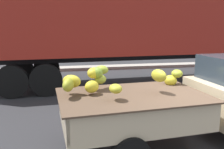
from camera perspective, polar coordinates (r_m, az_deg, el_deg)
The scene contains 4 objects.
ground at distance 5.47m, azimuth 20.17°, elevation -14.84°, with size 220.00×220.00×0.00m, color #28282B.
curb_strip at distance 13.66m, azimuth 0.44°, elevation 1.71°, with size 80.00×0.80×0.16m, color gray.
pickup_truck at distance 5.61m, azimuth 22.97°, elevation -4.79°, with size 4.90×2.07×1.70m.
semi_trailer at distance 10.18m, azimuth 5.36°, elevation 12.31°, with size 12.11×3.18×3.95m.
Camera 1 is at (-2.66, -4.17, 2.34)m, focal length 39.90 mm.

